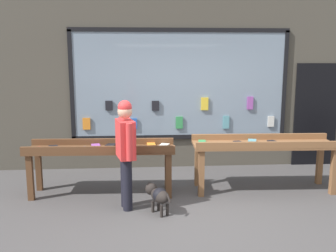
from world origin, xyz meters
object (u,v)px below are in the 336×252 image
Objects in this scene: display_table_left at (102,153)px; small_dog at (158,195)px; display_table_right at (264,148)px; person_browsing at (126,147)px.

display_table_left reaches higher than small_dog.
display_table_right is 1.48× the size of person_browsing.
display_table_left is 1.47× the size of person_browsing.
display_table_left is at bearing 14.01° from small_dog.
display_table_right reaches higher than small_dog.
display_table_right is 2.04m from small_dog.
person_browsing is at bearing 32.87° from small_dog.
display_table_left is 1.00× the size of display_table_right.
display_table_right is at bearing -87.92° from person_browsing.
display_table_left is at bearing 20.37° from person_browsing.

